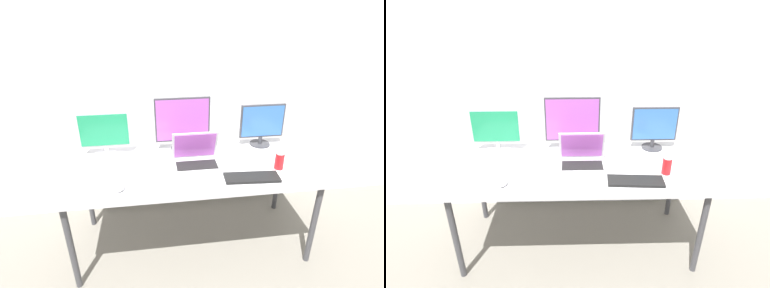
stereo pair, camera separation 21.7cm
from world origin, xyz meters
The scene contains 11 objects.
ground_plane centered at (0.00, 0.00, 0.00)m, with size 16.00×16.00×0.00m, color gray.
wall_back centered at (0.00, 0.59, 1.30)m, with size 7.00×0.08×2.60m, color silver.
work_desk centered at (0.00, 0.00, 0.68)m, with size 1.86×0.79×0.74m.
monitor_left centered at (-0.65, 0.27, 0.92)m, with size 0.39×0.19×0.35m.
monitor_center centered at (-0.04, 0.29, 0.97)m, with size 0.44×0.20×0.44m.
monitor_right centered at (0.63, 0.28, 0.93)m, with size 0.37×0.17×0.36m.
laptop_silver centered at (0.03, 0.01, 0.80)m, with size 0.34×0.26×0.26m.
keyboard_main centered at (0.39, -0.24, 0.75)m, with size 0.38×0.13×0.02m, color black.
keyboard_aux centered at (-0.24, -0.22, 0.75)m, with size 0.37×0.14×0.02m, color white.
mouse_by_keyboard centered at (-0.51, -0.24, 0.76)m, with size 0.06×0.11×0.03m, color silver.
soda_can_near_keyboard centered at (0.63, -0.13, 0.80)m, with size 0.07×0.07×0.13m.
Camera 1 is at (-0.27, -1.94, 1.87)m, focal length 28.00 mm.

